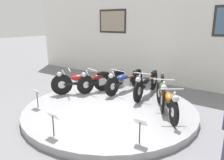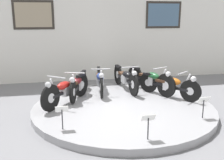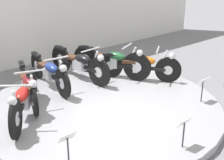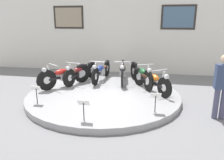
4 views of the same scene
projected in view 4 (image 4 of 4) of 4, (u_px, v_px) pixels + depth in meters
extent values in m
plane|color=slate|center=(104.00, 98.00, 6.79)|extent=(60.00, 60.00, 0.00)
cylinder|color=#99999E|center=(104.00, 95.00, 6.77)|extent=(4.63, 4.63, 0.16)
cube|color=white|center=(121.00, 23.00, 9.60)|extent=(14.00, 0.20, 4.43)
cube|color=#2D2823|center=(68.00, 17.00, 9.87)|extent=(1.40, 0.02, 1.00)
cube|color=tan|center=(68.00, 17.00, 9.86)|extent=(1.24, 0.02, 0.84)
cube|color=#2D2823|center=(178.00, 17.00, 9.01)|extent=(1.40, 0.02, 1.00)
cube|color=slate|center=(178.00, 17.00, 9.01)|extent=(1.24, 0.02, 0.84)
cylinder|color=black|center=(47.00, 80.00, 6.89)|extent=(0.45, 0.56, 0.67)
cylinder|color=silver|center=(47.00, 80.00, 6.89)|extent=(0.19, 0.22, 0.23)
cylinder|color=black|center=(82.00, 73.00, 7.77)|extent=(0.45, 0.56, 0.67)
cylinder|color=silver|center=(82.00, 73.00, 7.77)|extent=(0.19, 0.22, 0.23)
cube|color=black|center=(65.00, 77.00, 7.33)|extent=(0.81, 1.03, 0.07)
cube|color=silver|center=(64.00, 76.00, 7.30)|extent=(0.35, 0.38, 0.24)
ellipsoid|color=red|center=(61.00, 72.00, 7.19)|extent=(0.47, 0.52, 0.20)
cube|color=#472D1E|center=(71.00, 71.00, 7.43)|extent=(0.35, 0.38, 0.07)
cube|color=black|center=(82.00, 66.00, 7.69)|extent=(0.30, 0.35, 0.06)
cylinder|color=silver|center=(51.00, 73.00, 6.94)|extent=(0.19, 0.23, 0.54)
cylinder|color=silver|center=(53.00, 65.00, 6.94)|extent=(0.45, 0.35, 0.03)
sphere|color=silver|center=(44.00, 70.00, 6.76)|extent=(0.15, 0.15, 0.15)
cylinder|color=black|center=(69.00, 78.00, 7.27)|extent=(0.23, 0.60, 0.61)
cylinder|color=silver|center=(69.00, 78.00, 7.27)|extent=(0.12, 0.22, 0.21)
cylinder|color=black|center=(91.00, 70.00, 8.42)|extent=(0.23, 0.60, 0.61)
cylinder|color=silver|center=(91.00, 70.00, 8.42)|extent=(0.12, 0.22, 0.21)
cube|color=black|center=(81.00, 74.00, 7.84)|extent=(0.42, 1.21, 0.07)
cube|color=silver|center=(80.00, 73.00, 7.81)|extent=(0.28, 0.36, 0.24)
ellipsoid|color=maroon|center=(79.00, 69.00, 7.68)|extent=(0.35, 0.52, 0.20)
cube|color=#472D1E|center=(84.00, 69.00, 8.00)|extent=(0.28, 0.36, 0.07)
cube|color=black|center=(91.00, 63.00, 8.35)|extent=(0.20, 0.37, 0.06)
cylinder|color=silver|center=(72.00, 71.00, 7.34)|extent=(0.11, 0.25, 0.54)
cylinder|color=silver|center=(73.00, 63.00, 7.36)|extent=(0.53, 0.19, 0.03)
sphere|color=silver|center=(68.00, 68.00, 7.12)|extent=(0.15, 0.15, 0.15)
cylinder|color=black|center=(95.00, 76.00, 7.43)|extent=(0.11, 0.62, 0.62)
cylinder|color=silver|center=(95.00, 76.00, 7.43)|extent=(0.08, 0.22, 0.22)
cylinder|color=black|center=(107.00, 68.00, 8.68)|extent=(0.11, 0.62, 0.62)
cylinder|color=silver|center=(107.00, 68.00, 8.68)|extent=(0.08, 0.22, 0.22)
cube|color=black|center=(102.00, 72.00, 8.06)|extent=(0.18, 1.24, 0.07)
cube|color=silver|center=(101.00, 72.00, 8.02)|extent=(0.23, 0.34, 0.24)
ellipsoid|color=navy|center=(100.00, 68.00, 7.88)|extent=(0.26, 0.50, 0.20)
cube|color=#472D1E|center=(103.00, 67.00, 8.22)|extent=(0.23, 0.34, 0.07)
cube|color=black|center=(107.00, 62.00, 8.61)|extent=(0.13, 0.37, 0.06)
cylinder|color=silver|center=(97.00, 70.00, 7.52)|extent=(0.07, 0.25, 0.54)
cylinder|color=silver|center=(98.00, 62.00, 7.55)|extent=(0.54, 0.08, 0.03)
sphere|color=silver|center=(94.00, 67.00, 7.29)|extent=(0.15, 0.15, 0.15)
cylinder|color=black|center=(122.00, 77.00, 7.26)|extent=(0.13, 0.67, 0.67)
cylinder|color=silver|center=(122.00, 77.00, 7.26)|extent=(0.09, 0.24, 0.23)
cylinder|color=black|center=(123.00, 68.00, 8.56)|extent=(0.13, 0.67, 0.67)
cylinder|color=silver|center=(123.00, 68.00, 8.56)|extent=(0.09, 0.24, 0.23)
cube|color=black|center=(123.00, 72.00, 7.91)|extent=(0.21, 1.24, 0.07)
cube|color=silver|center=(123.00, 72.00, 7.87)|extent=(0.24, 0.34, 0.24)
ellipsoid|color=black|center=(123.00, 68.00, 7.73)|extent=(0.27, 0.50, 0.20)
cube|color=#472D1E|center=(123.00, 67.00, 8.09)|extent=(0.24, 0.34, 0.07)
cube|color=black|center=(123.00, 61.00, 8.48)|extent=(0.14, 0.37, 0.06)
cylinder|color=silver|center=(122.00, 70.00, 7.35)|extent=(0.07, 0.25, 0.54)
cylinder|color=silver|center=(123.00, 62.00, 7.39)|extent=(0.54, 0.09, 0.03)
sphere|color=silver|center=(122.00, 67.00, 7.11)|extent=(0.15, 0.15, 0.15)
cylinder|color=black|center=(148.00, 81.00, 6.82)|extent=(0.33, 0.64, 0.68)
cylinder|color=silver|center=(148.00, 81.00, 6.82)|extent=(0.16, 0.24, 0.24)
cylinder|color=black|center=(134.00, 71.00, 8.09)|extent=(0.33, 0.64, 0.68)
cylinder|color=silver|center=(134.00, 71.00, 8.09)|extent=(0.16, 0.24, 0.24)
cube|color=black|center=(141.00, 75.00, 7.46)|extent=(0.57, 1.16, 0.07)
cube|color=silver|center=(141.00, 75.00, 7.41)|extent=(0.31, 0.37, 0.24)
ellipsoid|color=#1E562D|center=(142.00, 71.00, 7.28)|extent=(0.40, 0.53, 0.20)
cube|color=#472D1E|center=(138.00, 70.00, 7.62)|extent=(0.31, 0.37, 0.07)
cube|color=black|center=(134.00, 63.00, 8.01)|extent=(0.24, 0.37, 0.06)
cylinder|color=silver|center=(147.00, 73.00, 6.91)|extent=(0.14, 0.25, 0.54)
cylinder|color=silver|center=(146.00, 65.00, 6.94)|extent=(0.51, 0.25, 0.03)
sphere|color=silver|center=(149.00, 70.00, 6.68)|extent=(0.15, 0.15, 0.15)
cylinder|color=black|center=(164.00, 88.00, 6.25)|extent=(0.40, 0.52, 0.60)
cylinder|color=silver|center=(164.00, 88.00, 6.25)|extent=(0.18, 0.21, 0.21)
cylinder|color=black|center=(139.00, 77.00, 7.42)|extent=(0.40, 0.52, 0.60)
cylinder|color=silver|center=(139.00, 77.00, 7.42)|extent=(0.18, 0.21, 0.21)
cube|color=black|center=(151.00, 82.00, 6.83)|extent=(0.80, 1.04, 0.07)
cube|color=silver|center=(151.00, 81.00, 6.79)|extent=(0.35, 0.38, 0.24)
ellipsoid|color=#D16619|center=(153.00, 77.00, 6.66)|extent=(0.46, 0.52, 0.20)
cube|color=#472D1E|center=(147.00, 76.00, 6.99)|extent=(0.35, 0.38, 0.07)
cube|color=black|center=(139.00, 70.00, 7.35)|extent=(0.29, 0.35, 0.06)
cylinder|color=silver|center=(162.00, 80.00, 6.32)|extent=(0.18, 0.23, 0.54)
cylinder|color=silver|center=(160.00, 70.00, 6.35)|extent=(0.45, 0.35, 0.03)
sphere|color=silver|center=(167.00, 77.00, 6.11)|extent=(0.15, 0.15, 0.15)
cylinder|color=#333338|center=(37.00, 96.00, 5.83)|extent=(0.02, 0.02, 0.42)
cube|color=white|center=(36.00, 88.00, 5.77)|extent=(0.26, 0.11, 0.15)
cylinder|color=#333338|center=(84.00, 112.00, 4.83)|extent=(0.02, 0.02, 0.42)
cube|color=white|center=(83.00, 103.00, 4.77)|extent=(0.26, 0.11, 0.15)
cylinder|color=#333338|center=(155.00, 104.00, 5.27)|extent=(0.02, 0.02, 0.42)
cube|color=white|center=(156.00, 95.00, 5.21)|extent=(0.26, 0.11, 0.15)
cylinder|color=#4C4C6B|center=(216.00, 104.00, 5.28)|extent=(0.13, 0.13, 0.77)
cylinder|color=#4C4C6B|center=(223.00, 104.00, 5.25)|extent=(0.13, 0.13, 0.77)
cube|color=navy|center=(223.00, 77.00, 5.09)|extent=(0.36, 0.22, 0.58)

